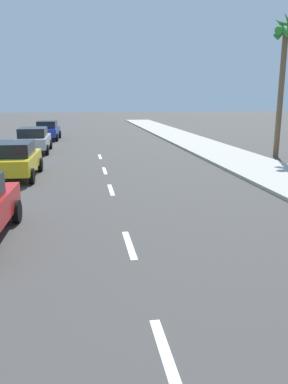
{
  "coord_description": "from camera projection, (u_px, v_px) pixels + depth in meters",
  "views": [
    {
      "loc": [
        -1.01,
        2.86,
        3.38
      ],
      "look_at": [
        0.47,
        12.0,
        1.1
      ],
      "focal_mm": 35.69,
      "sensor_mm": 36.0,
      "label": 1
    }
  ],
  "objects": [
    {
      "name": "ground_plane",
      "position": [
        106.0,
        174.0,
        17.39
      ],
      "size": [
        160.0,
        160.0,
        0.0
      ],
      "primitive_type": "plane",
      "color": "#423F3D"
    },
    {
      "name": "sidewalk_strip",
      "position": [
        244.0,
        162.0,
        20.46
      ],
      "size": [
        3.6,
        80.0,
        0.14
      ],
      "primitive_type": "cube",
      "color": "#B2ADA3",
      "rests_on": "ground"
    },
    {
      "name": "lane_stripe_2",
      "position": [
        167.0,
        358.0,
        5.11
      ],
      "size": [
        0.16,
        1.8,
        0.01
      ],
      "primitive_type": "cube",
      "color": "white",
      "rests_on": "ground"
    },
    {
      "name": "lane_stripe_3",
      "position": [
        129.0,
        245.0,
        9.05
      ],
      "size": [
        0.16,
        1.8,
        0.01
      ],
      "primitive_type": "cube",
      "color": "white",
      "rests_on": "ground"
    },
    {
      "name": "lane_stripe_4",
      "position": [
        111.0,
        190.0,
        14.46
      ],
      "size": [
        0.16,
        1.8,
        0.01
      ],
      "primitive_type": "cube",
      "color": "white",
      "rests_on": "ground"
    },
    {
      "name": "lane_stripe_5",
      "position": [
        105.0,
        171.0,
        18.25
      ],
      "size": [
        0.16,
        1.8,
        0.01
      ],
      "primitive_type": "cube",
      "color": "white",
      "rests_on": "ground"
    },
    {
      "name": "lane_stripe_6",
      "position": [
        100.0,
        157.0,
        22.62
      ],
      "size": [
        0.16,
        1.8,
        0.01
      ],
      "primitive_type": "cube",
      "color": "white",
      "rests_on": "ground"
    },
    {
      "name": "parked_car_yellow",
      "position": [
        15.0,
        159.0,
        16.45
      ],
      "size": [
        1.99,
        4.15,
        1.57
      ],
      "rotation": [
        0.0,
        0.0,
        -0.02
      ],
      "color": "gold",
      "rests_on": "ground"
    },
    {
      "name": "parked_car_silver",
      "position": [
        34.0,
        139.0,
        24.34
      ],
      "size": [
        2.03,
        4.39,
        1.57
      ],
      "rotation": [
        0.0,
        0.0,
        0.0
      ],
      "color": "#B7BABF",
      "rests_on": "ground"
    },
    {
      "name": "parked_car_blue",
      "position": [
        48.0,
        130.0,
        31.62
      ],
      "size": [
        1.98,
        4.06,
        1.57
      ],
      "rotation": [
        0.0,
        0.0,
        -0.04
      ],
      "color": "#1E389E",
      "rests_on": "ground"
    },
    {
      "name": "palm_tree_far",
      "position": [
        285.0,
        45.0,
        21.05
      ],
      "size": [
        1.83,
        1.72,
        7.99
      ],
      "color": "brown",
      "rests_on": "ground"
    }
  ]
}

